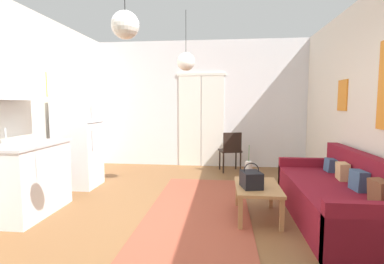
# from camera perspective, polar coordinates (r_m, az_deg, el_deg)

# --- Properties ---
(ground_plane) EXTENTS (5.28, 7.59, 0.10)m
(ground_plane) POSITION_cam_1_polar(r_m,az_deg,el_deg) (3.47, -3.55, -19.51)
(ground_plane) COLOR brown
(wall_back) EXTENTS (4.88, 0.13, 2.83)m
(wall_back) POSITION_cam_1_polar(r_m,az_deg,el_deg) (6.66, 1.64, 5.39)
(wall_back) COLOR silver
(wall_back) RESTS_ON ground_plane
(area_rug) EXTENTS (1.32, 3.02, 0.01)m
(area_rug) POSITION_cam_1_polar(r_m,az_deg,el_deg) (4.06, 1.38, -14.84)
(area_rug) COLOR #9E4733
(area_rug) RESTS_ON ground_plane
(couch) EXTENTS (0.87, 2.14, 0.83)m
(couch) POSITION_cam_1_polar(r_m,az_deg,el_deg) (3.99, 26.76, -11.68)
(couch) COLOR maroon
(couch) RESTS_ON ground_plane
(coffee_table) EXTENTS (0.54, 0.85, 0.41)m
(coffee_table) POSITION_cam_1_polar(r_m,az_deg,el_deg) (3.79, 12.68, -10.97)
(coffee_table) COLOR #B27F4C
(coffee_table) RESTS_ON ground_plane
(bamboo_vase) EXTENTS (0.09, 0.09, 0.47)m
(bamboo_vase) POSITION_cam_1_polar(r_m,az_deg,el_deg) (4.00, 11.02, -7.39)
(bamboo_vase) COLOR beige
(bamboo_vase) RESTS_ON coffee_table
(handbag) EXTENTS (0.28, 0.32, 0.31)m
(handbag) POSITION_cam_1_polar(r_m,az_deg,el_deg) (3.64, 11.51, -9.06)
(handbag) COLOR black
(handbag) RESTS_ON coffee_table
(refrigerator) EXTENTS (0.66, 0.61, 1.56)m
(refrigerator) POSITION_cam_1_polar(r_m,az_deg,el_deg) (5.33, -21.37, -1.73)
(refrigerator) COLOR white
(refrigerator) RESTS_ON ground_plane
(kitchen_counter) EXTENTS (0.64, 1.07, 2.06)m
(kitchen_counter) POSITION_cam_1_polar(r_m,az_deg,el_deg) (4.29, -30.09, -3.96)
(kitchen_counter) COLOR silver
(kitchen_counter) RESTS_ON ground_plane
(accent_chair) EXTENTS (0.50, 0.49, 0.84)m
(accent_chair) POSITION_cam_1_polar(r_m,az_deg,el_deg) (6.12, 7.60, -3.33)
(accent_chair) COLOR black
(accent_chair) RESTS_ON ground_plane
(pendant_lamp_near) EXTENTS (0.23, 0.23, 0.88)m
(pendant_lamp_near) POSITION_cam_1_polar(r_m,az_deg,el_deg) (2.58, -12.93, 19.75)
(pendant_lamp_near) COLOR black
(pendant_lamp_far) EXTENTS (0.28, 0.28, 0.90)m
(pendant_lamp_far) POSITION_cam_1_polar(r_m,az_deg,el_deg) (4.58, -1.19, 13.61)
(pendant_lamp_far) COLOR black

